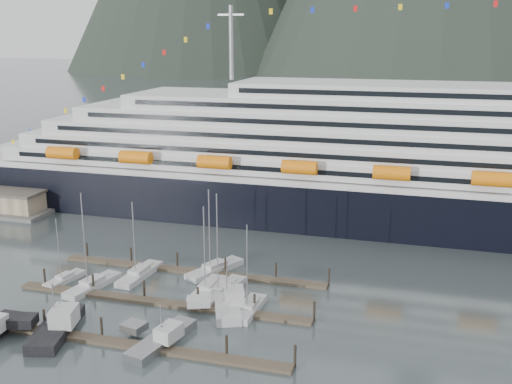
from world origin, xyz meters
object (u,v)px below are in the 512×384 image
at_px(sailboat_b, 93,285).
at_px(trawler_c, 161,338).
at_px(sailboat_e, 139,275).
at_px(sailboat_c, 208,290).
at_px(sailboat_a, 65,279).
at_px(sailboat_h, 249,309).
at_px(sailboat_d, 222,291).
at_px(sailboat_g, 215,269).
at_px(trawler_b, 55,327).
at_px(trawler_e, 226,304).
at_px(cruise_ship, 410,170).

bearing_deg(sailboat_b, trawler_c, -114.63).
xyz_separation_m(sailboat_e, trawler_c, (13.13, -19.86, 0.39)).
xyz_separation_m(sailboat_c, trawler_c, (-0.29, -17.25, 0.38)).
xyz_separation_m(sailboat_a, sailboat_h, (33.04, -2.27, 0.04)).
xyz_separation_m(sailboat_b, sailboat_c, (18.72, 3.65, -0.01)).
distance_m(sailboat_d, sailboat_g, 9.25).
relative_size(sailboat_a, sailboat_g, 0.74).
bearing_deg(sailboat_e, sailboat_c, -96.88).
bearing_deg(trawler_b, sailboat_h, -73.71).
distance_m(sailboat_c, trawler_b, 24.36).
xyz_separation_m(sailboat_g, trawler_e, (6.68, -13.61, 0.47)).
bearing_deg(cruise_ship, trawler_b, -124.80).
relative_size(sailboat_b, sailboat_d, 0.97).
relative_size(trawler_b, trawler_c, 1.05).
distance_m(sailboat_d, sailboat_e, 15.99).
bearing_deg(sailboat_c, sailboat_b, 103.69).
height_order(sailboat_c, sailboat_e, sailboat_c).
relative_size(cruise_ship, sailboat_a, 18.03).
relative_size(cruise_ship, trawler_e, 17.95).
relative_size(sailboat_a, sailboat_e, 0.82).
distance_m(sailboat_c, sailboat_h, 9.70).
height_order(cruise_ship, sailboat_b, cruise_ship).
distance_m(sailboat_c, sailboat_e, 13.67).
relative_size(sailboat_a, trawler_c, 0.92).
xyz_separation_m(sailboat_a, sailboat_g, (22.86, 10.90, 0.05)).
relative_size(sailboat_d, sailboat_e, 1.23).
bearing_deg(sailboat_h, sailboat_e, 73.88).
distance_m(cruise_ship, sailboat_b, 69.93).
height_order(cruise_ship, sailboat_g, cruise_ship).
relative_size(sailboat_b, trawler_b, 1.27).
relative_size(trawler_b, trawler_e, 1.13).
height_order(sailboat_d, trawler_e, sailboat_d).
bearing_deg(sailboat_g, trawler_c, -151.74).
bearing_deg(sailboat_e, trawler_b, 178.24).
distance_m(sailboat_e, trawler_e, 19.95).
bearing_deg(trawler_e, sailboat_h, -104.72).
xyz_separation_m(sailboat_a, sailboat_b, (5.92, -1.07, 0.06)).
bearing_deg(sailboat_a, sailboat_b, -89.21).
bearing_deg(sailboat_c, trawler_b, 142.81).
height_order(sailboat_e, sailboat_g, sailboat_g).
distance_m(sailboat_b, sailboat_g, 20.74).
bearing_deg(trawler_e, sailboat_a, 62.90).
xyz_separation_m(sailboat_h, trawler_c, (-8.69, -12.41, 0.39)).
relative_size(sailboat_e, trawler_b, 1.07).
height_order(sailboat_d, trawler_c, sailboat_d).
relative_size(sailboat_b, sailboat_e, 1.19).
relative_size(sailboat_e, sailboat_h, 0.98).
height_order(sailboat_g, trawler_e, sailboat_g).
relative_size(sailboat_a, sailboat_b, 0.69).
relative_size(sailboat_d, trawler_b, 1.31).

